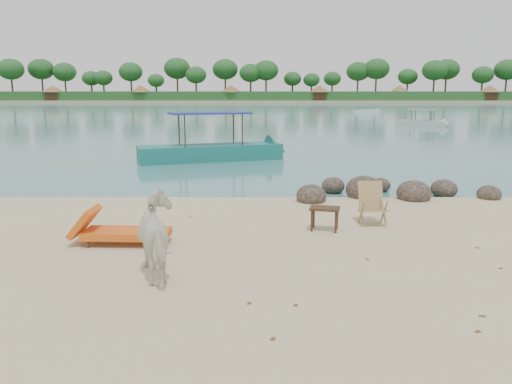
{
  "coord_description": "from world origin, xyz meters",
  "views": [
    {
      "loc": [
        -0.62,
        -8.83,
        3.2
      ],
      "look_at": [
        -0.62,
        2.0,
        1.0
      ],
      "focal_mm": 35.0,
      "sensor_mm": 36.0,
      "label": 1
    }
  ],
  "objects_px": {
    "side_table": "(325,220)",
    "deck_chair": "(373,206)",
    "cow": "(161,237)",
    "lounge_chair": "(127,230)",
    "boat_near": "(210,121)",
    "boulders": "(383,192)"
  },
  "relations": [
    {
      "from": "side_table",
      "to": "deck_chair",
      "type": "xyz_separation_m",
      "value": [
        1.22,
        0.49,
        0.23
      ]
    },
    {
      "from": "deck_chair",
      "to": "lounge_chair",
      "type": "bearing_deg",
      "value": -168.95
    },
    {
      "from": "side_table",
      "to": "lounge_chair",
      "type": "bearing_deg",
      "value": -152.79
    },
    {
      "from": "boulders",
      "to": "deck_chair",
      "type": "xyz_separation_m",
      "value": [
        -1.11,
        -3.35,
        0.34
      ]
    },
    {
      "from": "lounge_chair",
      "to": "side_table",
      "type": "bearing_deg",
      "value": 16.13
    },
    {
      "from": "boat_near",
      "to": "deck_chair",
      "type": "bearing_deg",
      "value": -86.39
    },
    {
      "from": "boulders",
      "to": "side_table",
      "type": "distance_m",
      "value": 4.49
    },
    {
      "from": "side_table",
      "to": "deck_chair",
      "type": "relative_size",
      "value": 0.67
    },
    {
      "from": "cow",
      "to": "lounge_chair",
      "type": "xyz_separation_m",
      "value": [
        -1.08,
        1.8,
        -0.38
      ]
    },
    {
      "from": "cow",
      "to": "lounge_chair",
      "type": "relative_size",
      "value": 0.76
    },
    {
      "from": "lounge_chair",
      "to": "boat_near",
      "type": "height_order",
      "value": "boat_near"
    },
    {
      "from": "cow",
      "to": "lounge_chair",
      "type": "distance_m",
      "value": 2.14
    },
    {
      "from": "lounge_chair",
      "to": "deck_chair",
      "type": "bearing_deg",
      "value": 18.03
    },
    {
      "from": "boulders",
      "to": "lounge_chair",
      "type": "distance_m",
      "value": 8.23
    },
    {
      "from": "boulders",
      "to": "lounge_chair",
      "type": "relative_size",
      "value": 2.78
    },
    {
      "from": "deck_chair",
      "to": "cow",
      "type": "bearing_deg",
      "value": -147.57
    },
    {
      "from": "boulders",
      "to": "deck_chair",
      "type": "relative_size",
      "value": 6.11
    },
    {
      "from": "side_table",
      "to": "boat_near",
      "type": "distance_m",
      "value": 13.09
    },
    {
      "from": "lounge_chair",
      "to": "deck_chair",
      "type": "height_order",
      "value": "deck_chair"
    },
    {
      "from": "boulders",
      "to": "deck_chair",
      "type": "bearing_deg",
      "value": -108.25
    },
    {
      "from": "boulders",
      "to": "boat_near",
      "type": "relative_size",
      "value": 0.82
    },
    {
      "from": "boulders",
      "to": "boat_near",
      "type": "bearing_deg",
      "value": 125.17
    }
  ]
}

